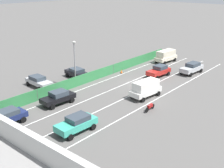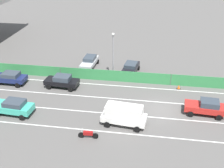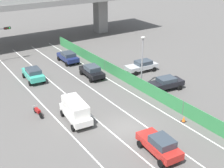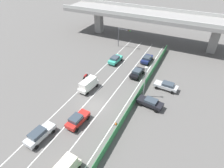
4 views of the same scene
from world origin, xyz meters
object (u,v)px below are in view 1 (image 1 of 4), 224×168
(motorcycle, at_px, (150,107))
(traffic_light, at_px, (0,141))
(street_lamp, at_px, (75,58))
(car_sedan_black, at_px, (58,97))
(car_sedan_red, at_px, (159,71))
(car_van_white, at_px, (146,88))
(car_van_cream, at_px, (166,56))
(car_sedan_silver, at_px, (192,68))
(car_taxi_teal, at_px, (77,123))
(parked_sedan_dark, at_px, (77,73))
(car_sedan_navy, at_px, (6,117))
(traffic_cone, at_px, (122,72))
(parked_wagon_silver, at_px, (38,81))

(motorcycle, distance_m, traffic_light, 18.14)
(motorcycle, relative_size, street_lamp, 0.31)
(car_sedan_black, xyz_separation_m, motorcycle, (-9.60, -5.61, -0.44))
(car_sedan_red, bearing_deg, car_van_white, 111.09)
(street_lamp, bearing_deg, car_van_cream, -100.67)
(car_sedan_silver, relative_size, traffic_light, 0.89)
(car_taxi_teal, xyz_separation_m, parked_sedan_dark, (12.15, -11.42, -0.06))
(motorcycle, distance_m, parked_sedan_dark, 15.21)
(car_sedan_black, bearing_deg, car_sedan_navy, 90.49)
(car_sedan_navy, relative_size, traffic_light, 0.79)
(parked_sedan_dark, height_order, traffic_cone, parked_sedan_dark)
(traffic_light, distance_m, street_lamp, 21.94)
(car_van_white, relative_size, motorcycle, 2.39)
(car_sedan_black, relative_size, motorcycle, 2.23)
(street_lamp, height_order, traffic_cone, street_lamp)
(parked_wagon_silver, bearing_deg, motorcycle, -167.62)
(street_lamp, bearing_deg, car_van_white, -165.37)
(traffic_light, height_order, street_lamp, street_lamp)
(car_van_cream, bearing_deg, street_lamp, 79.33)
(car_sedan_silver, height_order, car_taxi_teal, car_sedan_silver)
(parked_sedan_dark, relative_size, street_lamp, 0.73)
(car_taxi_teal, relative_size, traffic_cone, 7.65)
(car_sedan_silver, distance_m, car_van_cream, 7.38)
(car_sedan_black, distance_m, car_sedan_navy, 6.96)
(parked_wagon_silver, bearing_deg, street_lamp, -129.80)
(car_van_white, bearing_deg, parked_wagon_silver, 26.12)
(parked_sedan_dark, bearing_deg, car_taxi_teal, 136.76)
(motorcycle, xyz_separation_m, street_lamp, (13.02, -0.41, 3.47))
(parked_sedan_dark, height_order, street_lamp, street_lamp)
(car_sedan_silver, bearing_deg, traffic_cone, 40.14)
(car_sedan_navy, height_order, motorcycle, car_sedan_navy)
(parked_wagon_silver, bearing_deg, car_taxi_teal, 158.70)
(car_van_white, height_order, car_van_cream, car_van_white)
(car_van_white, distance_m, car_sedan_navy, 17.08)
(car_sedan_red, distance_m, traffic_cone, 6.05)
(traffic_light, relative_size, traffic_cone, 9.38)
(car_sedan_navy, xyz_separation_m, traffic_light, (-8.75, 5.25, 2.94))
(car_van_cream, distance_m, parked_sedan_dark, 17.81)
(car_sedan_black, xyz_separation_m, parked_sedan_dark, (5.39, -8.18, -0.02))
(parked_sedan_dark, bearing_deg, car_sedan_silver, -131.60)
(car_sedan_navy, xyz_separation_m, traffic_cone, (1.90, -21.59, -0.63))
(car_sedan_navy, relative_size, parked_sedan_dark, 0.92)
(car_taxi_teal, relative_size, parked_sedan_dark, 0.94)
(car_sedan_black, bearing_deg, parked_sedan_dark, -56.62)
(traffic_cone, bearing_deg, car_sedan_black, 97.18)
(car_sedan_silver, relative_size, car_sedan_red, 1.09)
(car_van_cream, relative_size, street_lamp, 0.77)
(car_van_white, relative_size, parked_sedan_dark, 1.00)
(car_sedan_red, distance_m, car_van_white, 9.07)
(traffic_light, bearing_deg, car_sedan_silver, -86.71)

